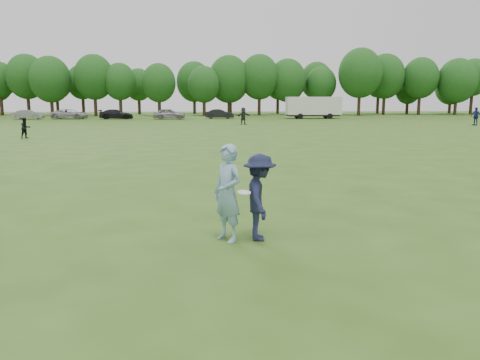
{
  "coord_description": "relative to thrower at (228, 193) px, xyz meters",
  "views": [
    {
      "loc": [
        -1.62,
        -9.38,
        2.92
      ],
      "look_at": [
        -0.83,
        1.02,
        1.1
      ],
      "focal_mm": 35.0,
      "sensor_mm": 36.0,
      "label": 1
    }
  ],
  "objects": [
    {
      "name": "defender",
      "position": [
        0.66,
        0.01,
        -0.1
      ],
      "size": [
        0.72,
        1.2,
        1.81
      ],
      "primitive_type": "imported",
      "rotation": [
        0.0,
        0.0,
        1.53
      ],
      "color": "#1A1E3A",
      "rests_on": "ground"
    },
    {
      "name": "player_far_a",
      "position": [
        -13.74,
        26.6,
        -0.23
      ],
      "size": [
        0.94,
        0.95,
        1.54
      ],
      "primitive_type": "imported",
      "rotation": [
        0.0,
        0.0,
        0.84
      ],
      "color": "black",
      "rests_on": "ground"
    },
    {
      "name": "car_b",
      "position": [
        -25.49,
        59.84,
        -0.33
      ],
      "size": [
        4.15,
        1.59,
        1.35
      ],
      "primitive_type": "imported",
      "rotation": [
        0.0,
        0.0,
        1.61
      ],
      "color": "slate",
      "rests_on": "ground"
    },
    {
      "name": "car_f",
      "position": [
        1.83,
        60.34,
        -0.31
      ],
      "size": [
        4.27,
        1.63,
        1.39
      ],
      "primitive_type": "imported",
      "rotation": [
        0.0,
        0.0,
        1.53
      ],
      "color": "black",
      "rests_on": "ground"
    },
    {
      "name": "disc_in_play",
      "position": [
        0.31,
        -0.32,
        0.07
      ],
      "size": [
        0.29,
        0.29,
        0.08
      ],
      "color": "white",
      "rests_on": "ground"
    },
    {
      "name": "player_far_d",
      "position": [
        4.0,
        44.23,
        -0.03
      ],
      "size": [
        1.9,
        1.23,
        1.96
      ],
      "primitive_type": "imported",
      "rotation": [
        0.0,
        0.0,
        0.4
      ],
      "color": "#282828",
      "rests_on": "ground"
    },
    {
      "name": "player_far_b",
      "position": [
        29.41,
        40.44,
        -0.0
      ],
      "size": [
        0.92,
        1.27,
        2.01
      ],
      "primitive_type": "imported",
      "rotation": [
        0.0,
        0.0,
        -1.16
      ],
      "color": "navy",
      "rests_on": "ground"
    },
    {
      "name": "treeline",
      "position": [
        3.97,
        76.88,
        5.25
      ],
      "size": [
        130.35,
        18.39,
        11.74
      ],
      "color": "#332114",
      "rests_on": "ground"
    },
    {
      "name": "car_e",
      "position": [
        -5.46,
        58.74,
        -0.23
      ],
      "size": [
        4.62,
        1.95,
        1.56
      ],
      "primitive_type": "imported",
      "rotation": [
        0.0,
        0.0,
        1.59
      ],
      "color": "gray",
      "rests_on": "ground"
    },
    {
      "name": "thrower",
      "position": [
        0.0,
        0.0,
        0.0
      ],
      "size": [
        0.83,
        0.88,
        2.01
      ],
      "primitive_type": "imported",
      "rotation": [
        0.0,
        0.0,
        -0.92
      ],
      "color": "#7FA6C5",
      "rests_on": "ground"
    },
    {
      "name": "field_cone",
      "position": [
        22.91,
        39.91,
        -0.86
      ],
      "size": [
        0.28,
        0.28,
        0.3
      ],
      "primitive_type": "cone",
      "color": "#DA5E0B",
      "rests_on": "ground"
    },
    {
      "name": "ground",
      "position": [
        1.17,
        -0.01,
        -1.01
      ],
      "size": [
        200.0,
        200.0,
        0.0
      ],
      "primitive_type": "plane",
      "color": "#314E16",
      "rests_on": "ground"
    },
    {
      "name": "car_c",
      "position": [
        -19.88,
        60.56,
        -0.29
      ],
      "size": [
        5.38,
        2.87,
        1.44
      ],
      "primitive_type": "imported",
      "rotation": [
        0.0,
        0.0,
        1.47
      ],
      "color": "#A1A2A6",
      "rests_on": "ground"
    },
    {
      "name": "car_d",
      "position": [
        -13.19,
        60.02,
        -0.31
      ],
      "size": [
        4.84,
        2.07,
        1.39
      ],
      "primitive_type": "imported",
      "rotation": [
        0.0,
        0.0,
        1.6
      ],
      "color": "black",
      "rests_on": "ground"
    },
    {
      "name": "cargo_trailer",
      "position": [
        15.71,
        59.65,
        0.77
      ],
      "size": [
        9.0,
        2.75,
        3.2
      ],
      "color": "silver",
      "rests_on": "ground"
    }
  ]
}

